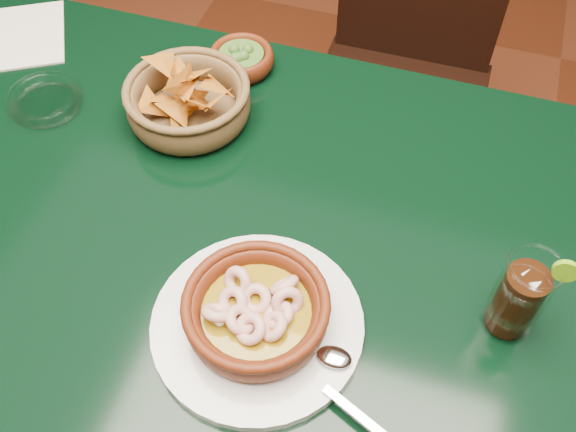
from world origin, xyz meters
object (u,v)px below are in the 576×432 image
(chip_basket, at_px, (188,101))
(cola_drink, at_px, (519,297))
(dining_table, at_px, (210,245))
(shrimp_plate, at_px, (257,315))
(dining_chair, at_px, (403,75))

(chip_basket, distance_m, cola_drink, 0.59)
(dining_table, height_order, shrimp_plate, shrimp_plate)
(dining_table, relative_size, chip_basket, 5.07)
(dining_table, bearing_deg, dining_chair, 74.73)
(dining_table, xyz_separation_m, shrimp_plate, (0.15, -0.16, 0.13))
(dining_chair, height_order, shrimp_plate, dining_chair)
(shrimp_plate, xyz_separation_m, cola_drink, (0.31, 0.11, 0.03))
(shrimp_plate, distance_m, chip_basket, 0.41)
(dining_chair, height_order, cola_drink, cola_drink)
(dining_chair, relative_size, cola_drink, 5.62)
(dining_chair, height_order, chip_basket, chip_basket)
(dining_table, distance_m, shrimp_plate, 0.25)
(dining_table, distance_m, dining_chair, 0.75)
(dining_table, bearing_deg, cola_drink, -7.04)
(shrimp_plate, distance_m, cola_drink, 0.32)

